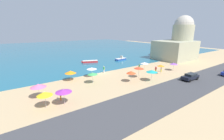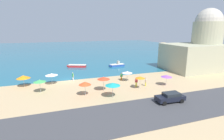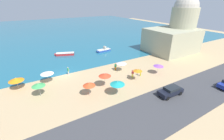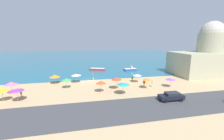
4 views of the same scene
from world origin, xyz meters
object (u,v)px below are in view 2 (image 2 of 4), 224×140
(beach_umbrella_7, at_px, (127,72))
(beach_umbrella_6, at_px, (140,77))
(bather_2, at_px, (73,76))
(beach_umbrella_4, at_px, (167,76))
(beach_umbrella_11, at_px, (23,77))
(beach_umbrella_2, at_px, (85,83))
(beach_umbrella_10, at_px, (40,81))
(bather_3, at_px, (146,81))
(beach_umbrella_9, at_px, (104,78))
(parked_car_0, at_px, (170,97))
(skiff_nearshore, at_px, (77,66))
(bather_1, at_px, (121,76))
(harbor_fortress, at_px, (200,48))
(bather_0, at_px, (136,82))
(beach_umbrella_0, at_px, (52,74))
(beach_umbrella_1, at_px, (113,84))
(skiff_offshore, at_px, (117,65))

(beach_umbrella_7, bearing_deg, beach_umbrella_6, -87.35)
(beach_umbrella_6, distance_m, bather_2, 14.14)
(beach_umbrella_4, bearing_deg, beach_umbrella_11, 162.51)
(beach_umbrella_2, distance_m, beach_umbrella_10, 7.94)
(bather_3, bearing_deg, beach_umbrella_10, 171.77)
(beach_umbrella_9, xyz_separation_m, beach_umbrella_10, (-10.36, 2.72, -0.25))
(bather_2, relative_size, parked_car_0, 0.41)
(beach_umbrella_4, xyz_separation_m, skiff_nearshore, (-13.78, 21.75, -1.48))
(beach_umbrella_7, bearing_deg, bather_1, 125.86)
(beach_umbrella_4, height_order, harbor_fortress, harbor_fortress)
(beach_umbrella_10, height_order, bather_0, beach_umbrella_10)
(beach_umbrella_0, bearing_deg, beach_umbrella_6, -27.70)
(beach_umbrella_1, bearing_deg, parked_car_0, -31.23)
(beach_umbrella_1, bearing_deg, beach_umbrella_7, 51.88)
(bather_3, bearing_deg, beach_umbrella_11, 162.11)
(beach_umbrella_6, distance_m, beach_umbrella_7, 5.09)
(beach_umbrella_1, height_order, bather_3, beach_umbrella_1)
(bather_1, bearing_deg, beach_umbrella_4, -42.34)
(beach_umbrella_11, height_order, bather_0, beach_umbrella_11)
(beach_umbrella_4, bearing_deg, skiff_nearshore, 122.35)
(bather_0, xyz_separation_m, bather_3, (1.81, -0.30, -0.06))
(bather_3, relative_size, skiff_nearshore, 0.31)
(beach_umbrella_7, height_order, bather_1, beach_umbrella_7)
(beach_umbrella_11, distance_m, bather_3, 22.79)
(bather_2, bearing_deg, beach_umbrella_4, -28.83)
(beach_umbrella_6, bearing_deg, beach_umbrella_11, 157.70)
(beach_umbrella_6, bearing_deg, bather_3, 32.03)
(beach_umbrella_0, height_order, parked_car_0, beach_umbrella_0)
(beach_umbrella_4, xyz_separation_m, beach_umbrella_7, (-5.89, 4.98, 0.05))
(beach_umbrella_6, height_order, beach_umbrella_9, beach_umbrella_9)
(beach_umbrella_0, bearing_deg, skiff_nearshore, 64.29)
(bather_2, relative_size, skiff_offshore, 0.39)
(beach_umbrella_7, distance_m, parked_car_0, 11.92)
(beach_umbrella_9, bearing_deg, beach_umbrella_7, 32.53)
(beach_umbrella_9, distance_m, harbor_fortress, 30.09)
(skiff_nearshore, relative_size, harbor_fortress, 0.34)
(beach_umbrella_4, bearing_deg, parked_car_0, -121.64)
(beach_umbrella_9, bearing_deg, skiff_offshore, 62.78)
(bather_0, relative_size, bather_1, 1.10)
(skiff_offshore, bearing_deg, beach_umbrella_11, -153.85)
(beach_umbrella_1, xyz_separation_m, beach_umbrella_7, (5.69, 7.26, -0.29))
(skiff_offshore, bearing_deg, beach_umbrella_7, -102.45)
(beach_umbrella_2, distance_m, beach_umbrella_9, 3.66)
(bather_3, bearing_deg, beach_umbrella_7, 117.67)
(beach_umbrella_2, xyz_separation_m, bather_1, (8.84, 6.30, -1.26))
(beach_umbrella_1, height_order, beach_umbrella_9, beach_umbrella_9)
(bather_1, xyz_separation_m, skiff_offshore, (3.96, 13.09, -0.45))
(beach_umbrella_6, bearing_deg, bather_0, 89.35)
(parked_car_0, bearing_deg, beach_umbrella_0, 138.49)
(bather_3, relative_size, parked_car_0, 0.38)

